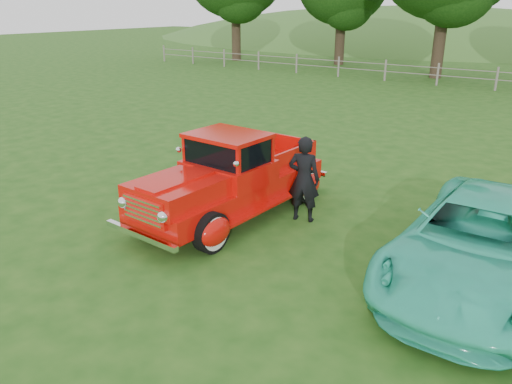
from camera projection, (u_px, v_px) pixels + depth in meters
The scene contains 5 objects.
ground at pixel (230, 251), 9.06m from camera, with size 140.00×140.00×0.00m, color #1E4C14.
fence_line at pixel (497, 79), 25.56m from camera, with size 48.00×0.12×1.20m.
red_pickup at pixel (231, 179), 10.35m from camera, with size 2.38×5.05×1.78m.
teal_sedan at pixel (484, 243), 7.78m from camera, with size 2.34×5.07×1.41m, color #33CCA9.
man at pixel (304, 179), 10.06m from camera, with size 0.65×0.43×1.78m, color black.
Camera 1 is at (5.10, -6.30, 4.20)m, focal length 35.00 mm.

